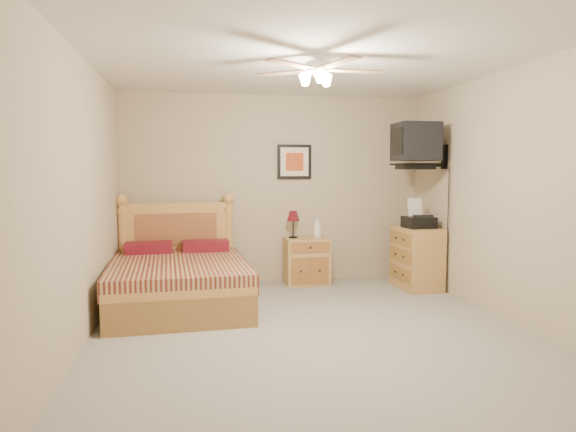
{
  "coord_description": "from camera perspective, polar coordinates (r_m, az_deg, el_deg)",
  "views": [
    {
      "loc": [
        -1.04,
        -4.56,
        1.49
      ],
      "look_at": [
        -0.06,
        0.9,
        1.01
      ],
      "focal_mm": 32.0,
      "sensor_mm": 36.0,
      "label": 1
    }
  ],
  "objects": [
    {
      "name": "floor",
      "position": [
        4.91,
        2.58,
        -12.72
      ],
      "size": [
        4.5,
        4.5,
        0.0
      ],
      "primitive_type": "plane",
      "color": "gray",
      "rests_on": "ground"
    },
    {
      "name": "ceiling",
      "position": [
        4.78,
        2.7,
        17.12
      ],
      "size": [
        4.0,
        4.5,
        0.04
      ],
      "primitive_type": "cube",
      "color": "white",
      "rests_on": "ground"
    },
    {
      "name": "wall_back",
      "position": [
        6.89,
        -1.53,
        2.96
      ],
      "size": [
        4.0,
        0.04,
        2.5
      ],
      "primitive_type": "cube",
      "color": "tan",
      "rests_on": "ground"
    },
    {
      "name": "wall_front",
      "position": [
        2.55,
        13.97,
        -0.66
      ],
      "size": [
        4.0,
        0.04,
        2.5
      ],
      "primitive_type": "cube",
      "color": "tan",
      "rests_on": "ground"
    },
    {
      "name": "wall_left",
      "position": [
        4.67,
        -22.07,
        1.63
      ],
      "size": [
        0.04,
        4.5,
        2.5
      ],
      "primitive_type": "cube",
      "color": "tan",
      "rests_on": "ground"
    },
    {
      "name": "wall_right",
      "position": [
        5.49,
        23.46,
        2.03
      ],
      "size": [
        0.04,
        4.5,
        2.5
      ],
      "primitive_type": "cube",
      "color": "tan",
      "rests_on": "ground"
    },
    {
      "name": "bed",
      "position": [
        5.75,
        -12.06,
        -3.97
      ],
      "size": [
        1.53,
        1.95,
        1.22
      ],
      "primitive_type": null,
      "rotation": [
        0.0,
        0.0,
        0.05
      ],
      "color": "#BC8943",
      "rests_on": "ground"
    },
    {
      "name": "nightstand",
      "position": [
        6.82,
        2.07,
        -5.01
      ],
      "size": [
        0.57,
        0.43,
        0.62
      ],
      "primitive_type": "cube",
      "rotation": [
        0.0,
        0.0,
        0.0
      ],
      "color": "#B18643",
      "rests_on": "ground"
    },
    {
      "name": "table_lamp",
      "position": [
        6.76,
        0.58,
        -0.93
      ],
      "size": [
        0.25,
        0.25,
        0.36
      ],
      "primitive_type": null,
      "rotation": [
        0.0,
        0.0,
        0.36
      ],
      "color": "#540A12",
      "rests_on": "nightstand"
    },
    {
      "name": "lotion_bottle",
      "position": [
        6.81,
        3.29,
        -1.27
      ],
      "size": [
        0.13,
        0.13,
        0.27
      ],
      "primitive_type": "imported",
      "rotation": [
        0.0,
        0.0,
        0.24
      ],
      "color": "white",
      "rests_on": "nightstand"
    },
    {
      "name": "framed_picture",
      "position": [
        6.92,
        0.71,
        6.04
      ],
      "size": [
        0.46,
        0.04,
        0.46
      ],
      "primitive_type": "cube",
      "color": "black",
      "rests_on": "wall_back"
    },
    {
      "name": "dresser",
      "position": [
        6.76,
        14.17,
        -4.54
      ],
      "size": [
        0.49,
        0.69,
        0.78
      ],
      "primitive_type": "cube",
      "rotation": [
        0.0,
        0.0,
        0.05
      ],
      "color": "#A67136",
      "rests_on": "ground"
    },
    {
      "name": "fax_machine",
      "position": [
        6.64,
        14.35,
        0.29
      ],
      "size": [
        0.37,
        0.39,
        0.37
      ],
      "primitive_type": null,
      "rotation": [
        0.0,
        0.0,
        0.06
      ],
      "color": "black",
      "rests_on": "dresser"
    },
    {
      "name": "magazine_lower",
      "position": [
        6.87,
        13.41,
        -0.99
      ],
      "size": [
        0.25,
        0.28,
        0.02
      ],
      "primitive_type": "imported",
      "rotation": [
        0.0,
        0.0,
        -0.33
      ],
      "color": "#B6A991",
      "rests_on": "dresser"
    },
    {
      "name": "magazine_upper",
      "position": [
        6.87,
        13.39,
        -0.8
      ],
      "size": [
        0.2,
        0.27,
        0.02
      ],
      "primitive_type": "imported",
      "rotation": [
        0.0,
        0.0,
        0.01
      ],
      "color": "gray",
      "rests_on": "magazine_lower"
    },
    {
      "name": "wall_tv",
      "position": [
        6.54,
        15.21,
        7.59
      ],
      "size": [
        0.56,
        0.46,
        0.58
      ],
      "primitive_type": null,
      "color": "black",
      "rests_on": "wall_right"
    },
    {
      "name": "ceiling_fan",
      "position": [
        4.57,
        3.27,
        15.92
      ],
      "size": [
        1.14,
        1.14,
        0.28
      ],
      "primitive_type": null,
      "color": "white",
      "rests_on": "ceiling"
    }
  ]
}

